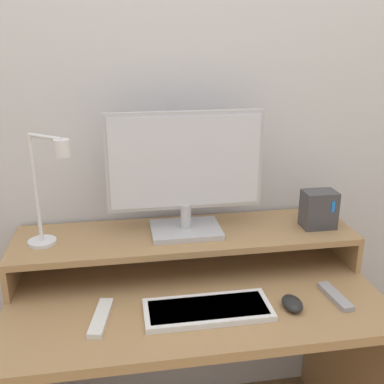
{
  "coord_description": "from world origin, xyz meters",
  "views": [
    {
      "loc": [
        -0.21,
        -0.91,
        1.47
      ],
      "look_at": [
        -0.0,
        0.34,
        1.02
      ],
      "focal_mm": 42.0,
      "sensor_mm": 36.0,
      "label": 1
    }
  ],
  "objects_px": {
    "desk_lamp": "(48,191)",
    "mouse": "(292,303)",
    "router_dock": "(319,209)",
    "remote_secondary": "(335,296)",
    "keyboard": "(208,310)",
    "remote_control": "(101,318)",
    "monitor": "(185,171)"
  },
  "relations": [
    {
      "from": "desk_lamp",
      "to": "monitor",
      "type": "bearing_deg",
      "value": 6.39
    },
    {
      "from": "router_dock",
      "to": "remote_control",
      "type": "relative_size",
      "value": 0.73
    },
    {
      "from": "desk_lamp",
      "to": "remote_secondary",
      "type": "bearing_deg",
      "value": -15.53
    },
    {
      "from": "remote_control",
      "to": "mouse",
      "type": "bearing_deg",
      "value": -3.24
    },
    {
      "from": "monitor",
      "to": "desk_lamp",
      "type": "xyz_separation_m",
      "value": [
        -0.43,
        -0.05,
        -0.03
      ]
    },
    {
      "from": "monitor",
      "to": "remote_control",
      "type": "relative_size",
      "value": 2.85
    },
    {
      "from": "router_dock",
      "to": "keyboard",
      "type": "bearing_deg",
      "value": -149.35
    },
    {
      "from": "remote_secondary",
      "to": "router_dock",
      "type": "bearing_deg",
      "value": 80.39
    },
    {
      "from": "monitor",
      "to": "remote_secondary",
      "type": "xyz_separation_m",
      "value": [
        0.42,
        -0.28,
        -0.34
      ]
    },
    {
      "from": "desk_lamp",
      "to": "remote_control",
      "type": "relative_size",
      "value": 2.02
    },
    {
      "from": "keyboard",
      "to": "desk_lamp",
      "type": "bearing_deg",
      "value": 151.42
    },
    {
      "from": "remote_control",
      "to": "router_dock",
      "type": "bearing_deg",
      "value": 18.32
    },
    {
      "from": "router_dock",
      "to": "keyboard",
      "type": "xyz_separation_m",
      "value": [
        -0.44,
        -0.26,
        -0.18
      ]
    },
    {
      "from": "router_dock",
      "to": "mouse",
      "type": "bearing_deg",
      "value": -124.48
    },
    {
      "from": "monitor",
      "to": "remote_secondary",
      "type": "bearing_deg",
      "value": -34.02
    },
    {
      "from": "remote_control",
      "to": "remote_secondary",
      "type": "relative_size",
      "value": 1.17
    },
    {
      "from": "router_dock",
      "to": "mouse",
      "type": "relative_size",
      "value": 1.51
    },
    {
      "from": "keyboard",
      "to": "remote_control",
      "type": "height_order",
      "value": "keyboard"
    },
    {
      "from": "router_dock",
      "to": "mouse",
      "type": "xyz_separation_m",
      "value": [
        -0.19,
        -0.28,
        -0.18
      ]
    },
    {
      "from": "desk_lamp",
      "to": "keyboard",
      "type": "height_order",
      "value": "desk_lamp"
    },
    {
      "from": "keyboard",
      "to": "remote_secondary",
      "type": "distance_m",
      "value": 0.4
    },
    {
      "from": "monitor",
      "to": "remote_secondary",
      "type": "height_order",
      "value": "monitor"
    },
    {
      "from": "monitor",
      "to": "router_dock",
      "type": "distance_m",
      "value": 0.49
    },
    {
      "from": "mouse",
      "to": "desk_lamp",
      "type": "bearing_deg",
      "value": 159.48
    },
    {
      "from": "keyboard",
      "to": "remote_control",
      "type": "distance_m",
      "value": 0.31
    },
    {
      "from": "monitor",
      "to": "keyboard",
      "type": "relative_size",
      "value": 1.38
    },
    {
      "from": "desk_lamp",
      "to": "remote_secondary",
      "type": "relative_size",
      "value": 2.36
    },
    {
      "from": "router_dock",
      "to": "keyboard",
      "type": "distance_m",
      "value": 0.55
    },
    {
      "from": "remote_control",
      "to": "remote_secondary",
      "type": "bearing_deg",
      "value": -0.46
    },
    {
      "from": "router_dock",
      "to": "remote_secondary",
      "type": "xyz_separation_m",
      "value": [
        -0.04,
        -0.25,
        -0.19
      ]
    },
    {
      "from": "keyboard",
      "to": "monitor",
      "type": "bearing_deg",
      "value": 94.07
    },
    {
      "from": "desk_lamp",
      "to": "mouse",
      "type": "xyz_separation_m",
      "value": [
        0.7,
        -0.26,
        -0.3
      ]
    }
  ]
}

